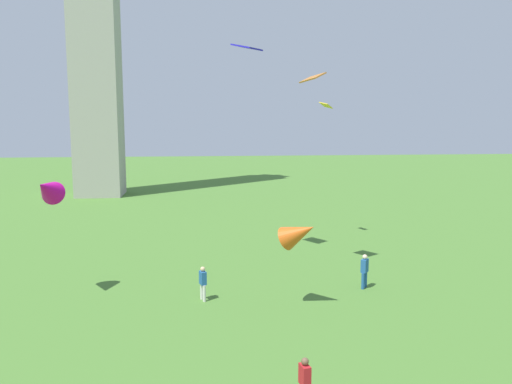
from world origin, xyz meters
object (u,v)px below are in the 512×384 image
kite_flying_4 (313,78)px  kite_flying_6 (47,189)px  person_0 (203,281)px  kite_flying_2 (247,47)px  person_1 (365,269)px  kite_flying_0 (326,105)px  kite_flying_5 (299,233)px  person_3 (305,380)px

kite_flying_4 → kite_flying_6: 15.20m
person_0 → kite_flying_2: size_ratio=0.84×
person_1 → kite_flying_0: kite_flying_0 is taller
person_1 → kite_flying_5: kite_flying_5 is taller
person_3 → kite_flying_4: bearing=155.8°
person_0 → kite_flying_5: bearing=-128.2°
person_1 → kite_flying_2: kite_flying_2 is taller
kite_flying_4 → kite_flying_6: size_ratio=0.79×
kite_flying_0 → kite_flying_2: bearing=-79.1°
kite_flying_5 → kite_flying_0: bearing=19.0°
kite_flying_2 → kite_flying_5: (1.62, -9.25, -9.59)m
person_1 → kite_flying_0: 14.46m
person_1 → kite_flying_5: bearing=160.2°
person_3 → kite_flying_5: kite_flying_5 is taller
kite_flying_4 → kite_flying_5: 9.72m
kite_flying_4 → kite_flying_5: size_ratio=0.73×
person_1 → kite_flying_4: (-2.23, 3.32, 10.15)m
kite_flying_0 → kite_flying_4: (-2.76, -8.11, 1.30)m
person_1 → kite_flying_2: (-5.64, 6.68, 12.21)m
kite_flying_2 → kite_flying_5: 13.42m
person_1 → kite_flying_2: 15.01m
kite_flying_2 → kite_flying_4: (3.41, -3.37, -2.05)m
person_0 → person_3: size_ratio=1.02×
kite_flying_2 → kite_flying_4: 5.21m
kite_flying_0 → kite_flying_4: 8.67m
person_1 → kite_flying_0: bearing=35.0°
kite_flying_5 → person_1: bearing=-20.4°
person_0 → kite_flying_4: 12.74m
kite_flying_4 → kite_flying_2: bearing=-164.9°
kite_flying_4 → person_3: bearing=-42.8°
kite_flying_0 → kite_flying_5: 15.98m
kite_flying_0 → kite_flying_6: 20.58m
person_0 → person_1: size_ratio=0.94×
person_3 → kite_flying_6: 15.82m
kite_flying_2 → kite_flying_6: bearing=84.8°
person_0 → kite_flying_0: kite_flying_0 is taller
person_0 → person_1: 8.57m
kite_flying_0 → kite_flying_6: (-16.43, -11.61, -4.32)m
kite_flying_2 → kite_flying_4: kite_flying_2 is taller
kite_flying_5 → kite_flying_6: size_ratio=1.08×
kite_flying_6 → person_0: bearing=0.0°
kite_flying_4 → kite_flying_0: bearing=131.0°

